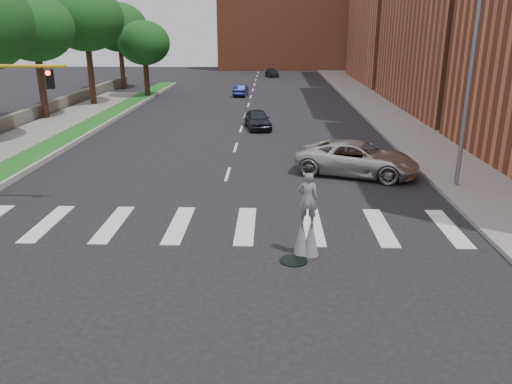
{
  "coord_description": "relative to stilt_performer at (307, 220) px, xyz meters",
  "views": [
    {
      "loc": [
        2.22,
        -16.75,
        7.27
      ],
      "look_at": [
        1.71,
        0.0,
        1.7
      ],
      "focal_mm": 35.0,
      "sensor_mm": 36.0,
      "label": 1
    }
  ],
  "objects": [
    {
      "name": "tree_5",
      "position": [
        -19.36,
        46.48,
        5.89
      ],
      "size": [
        6.67,
        6.67,
        10.02
      ],
      "color": "black",
      "rests_on": "ground"
    },
    {
      "name": "building_backdrop",
      "position": [
        2.57,
        79.5,
        7.74
      ],
      "size": [
        26.0,
        14.0,
        18.0
      ],
      "primitive_type": "cube",
      "color": "#9D4D31",
      "rests_on": "ground"
    },
    {
      "name": "suv_crossing",
      "position": [
        3.22,
        9.63,
        -0.4
      ],
      "size": [
        6.76,
        4.76,
        1.71
      ],
      "primitive_type": "imported",
      "rotation": [
        0.0,
        0.0,
        1.23
      ],
      "color": "beige",
      "rests_on": "ground"
    },
    {
      "name": "tree_4",
      "position": [
        -18.39,
        32.79,
        6.7
      ],
      "size": [
        6.97,
        6.97,
        10.95
      ],
      "color": "black",
      "rests_on": "ground"
    },
    {
      "name": "grass_median",
      "position": [
        -14.93,
        21.5,
        -1.14
      ],
      "size": [
        2.0,
        60.0,
        0.25
      ],
      "primitive_type": "cube",
      "color": "#17521A",
      "rests_on": "ground"
    },
    {
      "name": "tree_3",
      "position": [
        -19.67,
        24.97,
        5.88
      ],
      "size": [
        6.07,
        6.07,
        9.77
      ],
      "color": "black",
      "rests_on": "ground"
    },
    {
      "name": "ground_plane",
      "position": [
        -3.43,
        1.5,
        -1.26
      ],
      "size": [
        160.0,
        160.0,
        0.0
      ],
      "primitive_type": "plane",
      "color": "black",
      "rests_on": "ground"
    },
    {
      "name": "car_mid",
      "position": [
        -4.54,
        40.15,
        -0.66
      ],
      "size": [
        1.58,
        3.76,
        1.21
      ],
      "primitive_type": "imported",
      "rotation": [
        0.0,
        0.0,
        3.06
      ],
      "color": "#15184A",
      "rests_on": "ground"
    },
    {
      "name": "manhole",
      "position": [
        -0.43,
        -0.5,
        -1.24
      ],
      "size": [
        0.9,
        0.9,
        0.04
      ],
      "primitive_type": "cylinder",
      "color": "black",
      "rests_on": "ground"
    },
    {
      "name": "median_curb",
      "position": [
        -13.88,
        21.5,
        -1.12
      ],
      "size": [
        0.2,
        60.0,
        0.28
      ],
      "primitive_type": "cube",
      "color": "#989892",
      "rests_on": "ground"
    },
    {
      "name": "stilt_performer",
      "position": [
        0.0,
        0.0,
        0.0
      ],
      "size": [
        0.84,
        0.56,
        3.1
      ],
      "rotation": [
        0.0,
        0.0,
        3.03
      ],
      "color": "black",
      "rests_on": "ground"
    },
    {
      "name": "sidewalk_right",
      "position": [
        9.07,
        26.5,
        -1.17
      ],
      "size": [
        5.0,
        90.0,
        0.18
      ],
      "primitive_type": "cube",
      "color": "slate",
      "rests_on": "ground"
    },
    {
      "name": "tree_6",
      "position": [
        -14.46,
        38.36,
        4.36
      ],
      "size": [
        5.32,
        5.32,
        7.91
      ],
      "color": "black",
      "rests_on": "ground"
    },
    {
      "name": "building_far",
      "position": [
        18.57,
        55.5,
        8.74
      ],
      "size": [
        16.0,
        22.0,
        20.0
      ],
      "primitive_type": "cube",
      "color": "#AF5A40",
      "rests_on": "ground"
    },
    {
      "name": "car_far",
      "position": [
        -1.14,
        62.06,
        -0.68
      ],
      "size": [
        2.28,
        4.22,
        1.16
      ],
      "primitive_type": "imported",
      "rotation": [
        0.0,
        0.0,
        0.17
      ],
      "color": "black",
      "rests_on": "ground"
    },
    {
      "name": "streetlight",
      "position": [
        7.47,
        7.5,
        3.64
      ],
      "size": [
        2.05,
        0.2,
        9.0
      ],
      "color": "slate",
      "rests_on": "ground"
    },
    {
      "name": "car_near",
      "position": [
        -2.21,
        21.71,
        -0.56
      ],
      "size": [
        2.38,
        4.32,
        1.39
      ],
      "primitive_type": "imported",
      "rotation": [
        0.0,
        0.0,
        0.19
      ],
      "color": "black",
      "rests_on": "ground"
    },
    {
      "name": "stone_wall",
      "position": [
        -20.43,
        23.5,
        -0.71
      ],
      "size": [
        0.5,
        56.0,
        1.1
      ],
      "primitive_type": "cube",
      "color": "#59544C",
      "rests_on": "ground"
    }
  ]
}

